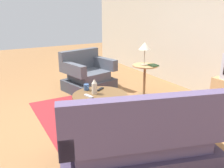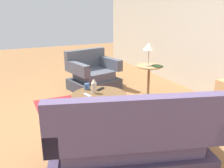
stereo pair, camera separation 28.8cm
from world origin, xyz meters
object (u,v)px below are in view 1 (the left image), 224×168
object	(u,v)px
couch	(139,140)
vase	(94,87)
tv_remote_dark	(100,89)
side_table	(145,74)
book	(153,65)
tv_remote_silver	(89,96)
mug	(86,87)
armchair	(88,76)
table_lamp	(145,47)
coffee_table	(100,97)

from	to	relation	value
couch	vase	bearing A→B (deg)	103.83
couch	tv_remote_dark	xyz separation A→B (m)	(-1.42, 0.24, 0.14)
tv_remote_dark	vase	bearing A→B (deg)	-174.94
side_table	book	xyz separation A→B (m)	(0.14, 0.09, 0.19)
couch	tv_remote_silver	bearing A→B (deg)	109.99
couch	side_table	bearing A→B (deg)	68.65
vase	mug	size ratio (longest dim) A/B	1.72
mug	tv_remote_silver	distance (m)	0.32
mug	tv_remote_dark	xyz separation A→B (m)	(0.10, 0.20, -0.04)
armchair	table_lamp	distance (m)	1.42
vase	book	distance (m)	1.49
mug	table_lamp	bearing A→B (deg)	101.01
armchair	table_lamp	world-z (taller)	table_lamp
couch	vase	size ratio (longest dim) A/B	8.05
coffee_table	mug	bearing A→B (deg)	-163.40
couch	vase	xyz separation A→B (m)	(-1.30, 0.08, 0.24)
armchair	tv_remote_silver	xyz separation A→B (m)	(1.48, -0.64, 0.14)
coffee_table	book	distance (m)	1.48
book	tv_remote_dark	bearing A→B (deg)	-77.67
vase	tv_remote_silver	world-z (taller)	vase
tv_remote_dark	tv_remote_silver	bearing A→B (deg)	-178.39
coffee_table	mug	size ratio (longest dim) A/B	6.20
side_table	vase	xyz separation A→B (m)	(0.49, -1.35, 0.09)
couch	tv_remote_silver	xyz separation A→B (m)	(-1.23, -0.06, 0.14)
side_table	tv_remote_silver	xyz separation A→B (m)	(0.57, -1.49, -0.02)
armchair	mug	size ratio (longest dim) A/B	8.11
couch	book	world-z (taller)	couch
side_table	armchair	bearing A→B (deg)	-137.06
tv_remote_dark	armchair	bearing A→B (deg)	43.00
tv_remote_dark	tv_remote_silver	world-z (taller)	same
book	mug	bearing A→B (deg)	-82.77
armchair	couch	xyz separation A→B (m)	(2.71, -0.57, -0.00)
mug	vase	bearing A→B (deg)	10.30
armchair	couch	bearing A→B (deg)	64.91
side_table	vase	world-z (taller)	vase
tv_remote_silver	coffee_table	bearing A→B (deg)	-108.20
coffee_table	vase	world-z (taller)	vase
vase	side_table	bearing A→B (deg)	109.95
coffee_table	armchair	bearing A→B (deg)	163.41
couch	coffee_table	distance (m)	1.22
couch	coffee_table	bearing A→B (deg)	101.12
table_lamp	tv_remote_silver	distance (m)	1.66
table_lamp	tv_remote_silver	world-z (taller)	table_lamp
tv_remote_silver	book	distance (m)	1.65
coffee_table	table_lamp	xyz separation A→B (m)	(-0.58, 1.27, 0.60)
table_lamp	side_table	bearing A→B (deg)	99.63
armchair	vase	size ratio (longest dim) A/B	4.71
vase	tv_remote_dark	xyz separation A→B (m)	(-0.12, 0.16, -0.10)
book	tv_remote_silver	bearing A→B (deg)	-72.63
book	armchair	bearing A→B (deg)	-135.87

